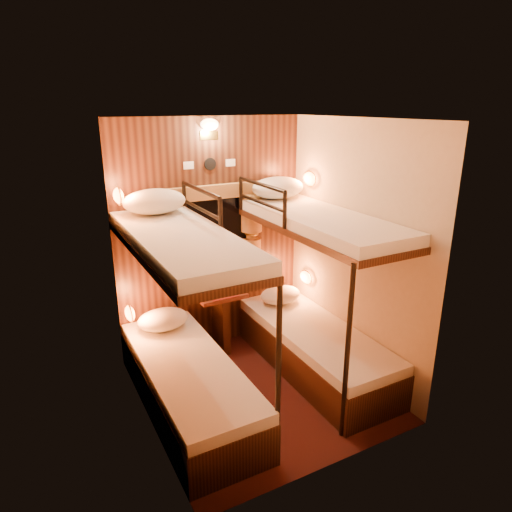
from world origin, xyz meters
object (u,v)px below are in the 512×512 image
bottle_left (212,285)px  bottle_right (233,282)px  table (221,314)px  bunk_right (315,318)px  bunk_left (187,350)px

bottle_left → bottle_right: size_ratio=0.86×
table → bottle_left: 0.34m
bunk_right → table: 1.02m
bunk_right → bottle_right: bunk_right is taller
bunk_left → bottle_right: bunk_left is taller
bunk_left → table: (0.65, 0.78, -0.14)m
table → bottle_left: bearing=160.0°
bunk_right → bottle_left: bunk_right is taller
bunk_right → bottle_right: 0.93m
bunk_left → table: size_ratio=2.90×
table → bottle_right: 0.37m
bunk_right → table: (-0.65, 0.78, -0.14)m
bunk_left → bottle_right: bearing=43.8°
bunk_left → bottle_left: (0.58, 0.81, 0.18)m
bunk_right → bottle_right: bearing=124.5°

